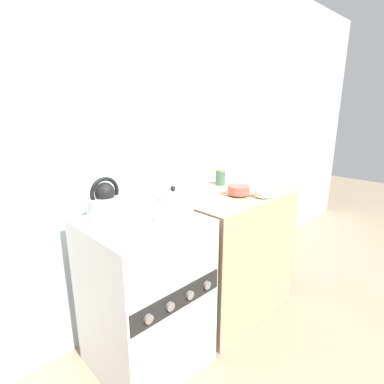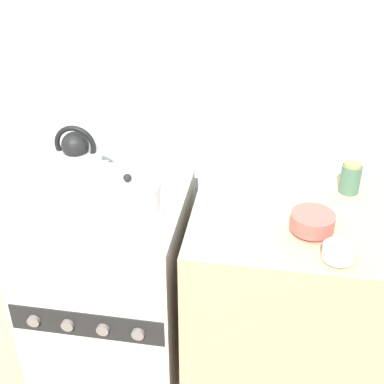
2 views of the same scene
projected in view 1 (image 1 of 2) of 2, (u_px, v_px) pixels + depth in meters
The scene contains 8 objects.
wall_back at pixel (98, 143), 1.74m from camera, with size 7.00×0.06×2.50m.
stove at pixel (145, 293), 1.68m from camera, with size 0.58×0.59×0.88m.
counter at pixel (227, 250), 2.20m from camera, with size 0.85×0.62×0.88m.
kettle at pixel (106, 204), 1.54m from camera, with size 0.23×0.19×0.23m.
cooking_pot at pixel (173, 205), 1.55m from camera, with size 0.22×0.22×0.18m.
enamel_bowl at pixel (238, 190), 2.00m from camera, with size 0.15×0.15×0.07m.
small_ceramic_bowl at pixel (262, 193), 1.96m from camera, with size 0.10×0.10×0.05m.
storage_jar at pixel (220, 177), 2.28m from camera, with size 0.07×0.07×0.12m.
Camera 1 is at (-0.83, -0.95, 1.44)m, focal length 28.00 mm.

